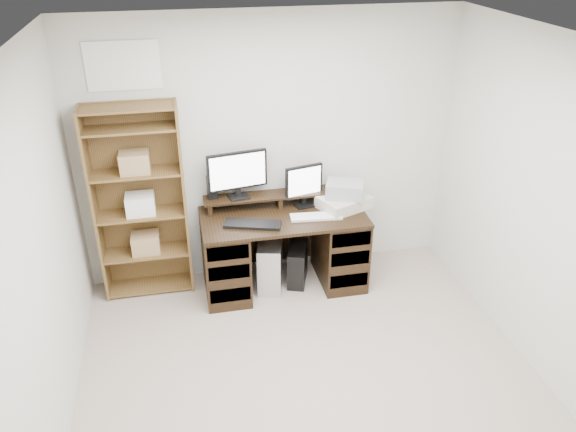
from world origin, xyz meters
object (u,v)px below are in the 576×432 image
object	(u,v)px
bookshelf	(140,201)
printer	(344,202)
tower_silver	(270,262)
tower_black	(298,264)
monitor_small	(304,184)
monitor_wide	(237,172)
desk	(283,249)

from	to	relation	value
bookshelf	printer	bearing A→B (deg)	-5.51
printer	tower_silver	size ratio (longest dim) A/B	0.92
tower_black	monitor_small	bearing A→B (deg)	77.64
monitor_wide	tower_silver	bearing A→B (deg)	-45.73
monitor_wide	monitor_small	xyz separation A→B (m)	(0.61, -0.06, -0.15)
tower_silver	bookshelf	xyz separation A→B (m)	(-1.13, 0.19, 0.68)
tower_black	printer	bearing A→B (deg)	20.86
bookshelf	monitor_wide	bearing A→B (deg)	0.11
monitor_small	bookshelf	size ratio (longest dim) A/B	0.22
monitor_small	printer	distance (m)	0.41
tower_silver	monitor_small	bearing A→B (deg)	33.43
printer	tower_black	xyz separation A→B (m)	(-0.44, -0.02, -0.62)
monitor_small	tower_silver	world-z (taller)	monitor_small
monitor_wide	monitor_small	world-z (taller)	monitor_wide
printer	bookshelf	xyz separation A→B (m)	(-1.84, 0.18, 0.11)
desk	tower_silver	world-z (taller)	desk
monitor_wide	tower_silver	world-z (taller)	monitor_wide
printer	bookshelf	distance (m)	1.85
desk	monitor_small	xyz separation A→B (m)	(0.23, 0.16, 0.58)
monitor_small	printer	xyz separation A→B (m)	(0.36, -0.12, -0.16)
monitor_wide	monitor_small	size ratio (longest dim) A/B	1.38
monitor_wide	printer	distance (m)	1.03
tower_black	monitor_wide	bearing A→B (deg)	178.24
tower_black	bookshelf	xyz separation A→B (m)	(-1.40, 0.19, 0.73)
desk	tower_black	size ratio (longest dim) A/B	3.65
tower_black	bookshelf	world-z (taller)	bookshelf
desk	tower_black	world-z (taller)	desk
tower_silver	bookshelf	world-z (taller)	bookshelf
desk	tower_silver	distance (m)	0.19
monitor_small	bookshelf	world-z (taller)	bookshelf
desk	monitor_small	world-z (taller)	monitor_small
monitor_small	tower_silver	bearing A→B (deg)	-172.38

